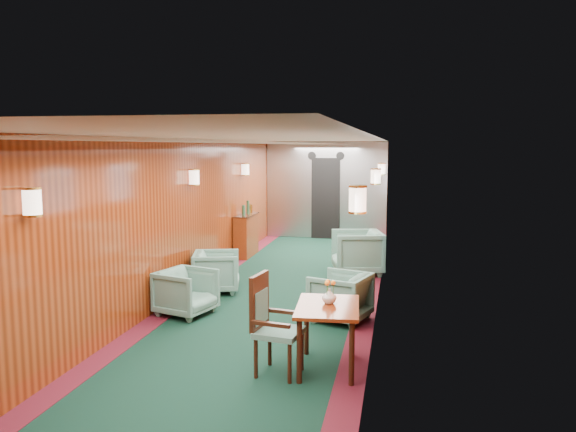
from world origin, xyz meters
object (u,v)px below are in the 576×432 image
object	(u,v)px
side_chair	(270,320)
credenza	(246,235)
dining_table	(328,316)
armchair_left_near	(186,292)
armchair_right_far	(357,252)
armchair_left_far	(217,272)
armchair_right_near	(340,297)

from	to	relation	value
side_chair	credenza	xyz separation A→B (m)	(-1.87, 5.85, -0.10)
dining_table	credenza	distance (m)	6.15
armchair_left_near	armchair_right_far	world-z (taller)	armchair_right_far
armchair_left_near	armchair_right_far	size ratio (longest dim) A/B	0.80
dining_table	armchair_left_far	xyz separation A→B (m)	(-2.11, 2.74, -0.24)
credenza	armchair_left_near	distance (m)	4.17
side_chair	armchair_right_far	xyz separation A→B (m)	(0.53, 4.63, -0.16)
armchair_left_near	side_chair	bearing A→B (deg)	-120.56
dining_table	armchair_right_far	bearing A→B (deg)	86.17
armchair_left_near	armchair_left_far	distance (m)	1.24
dining_table	side_chair	bearing A→B (deg)	-163.96
side_chair	armchair_left_far	xyz separation A→B (m)	(-1.55, 2.94, -0.23)
armchair_left_near	armchair_right_near	distance (m)	2.09
dining_table	side_chair	world-z (taller)	side_chair
dining_table	armchair_left_near	bearing A→B (deg)	140.66
dining_table	credenza	world-z (taller)	credenza
credenza	dining_table	bearing A→B (deg)	-66.75
credenza	armchair_left_far	xyz separation A→B (m)	(0.32, -2.91, -0.13)
armchair_left_far	dining_table	bearing A→B (deg)	-157.64
side_chair	armchair_right_near	world-z (taller)	side_chair
dining_table	credenza	xyz separation A→B (m)	(-2.43, 5.65, -0.12)
side_chair	armchair_left_near	world-z (taller)	side_chair
credenza	armchair_right_far	xyz separation A→B (m)	(2.40, -1.22, -0.06)
side_chair	credenza	size ratio (longest dim) A/B	0.88
side_chair	credenza	bearing A→B (deg)	117.32
armchair_left_far	armchair_right_far	size ratio (longest dim) A/B	0.82
armchair_left_far	armchair_right_near	distance (m)	2.34
dining_table	armchair_right_near	bearing A→B (deg)	87.20
armchair_right_near	armchair_left_far	bearing A→B (deg)	-99.94
armchair_right_near	side_chair	bearing A→B (deg)	2.43
armchair_right_far	credenza	bearing A→B (deg)	-130.53
armchair_right_far	armchair_left_far	bearing A→B (deg)	-64.50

